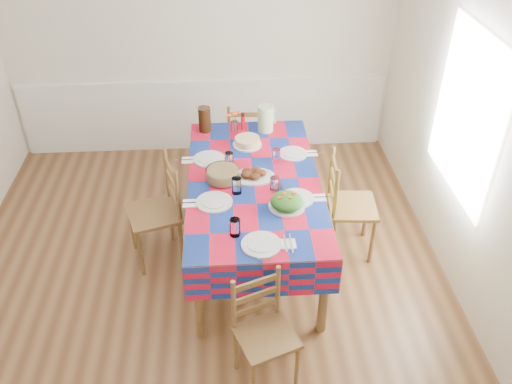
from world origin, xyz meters
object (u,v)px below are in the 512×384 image
(dining_table, at_px, (254,188))
(chair_far, at_px, (246,140))
(green_pitcher, at_px, (266,119))
(chair_left, at_px, (159,212))
(tea_pitcher, at_px, (205,119))
(chair_right, at_px, (347,206))
(meat_platter, at_px, (253,175))
(chair_near, at_px, (264,332))

(dining_table, relative_size, chair_far, 2.31)
(green_pitcher, relative_size, chair_left, 0.26)
(green_pitcher, distance_m, tea_pitcher, 0.62)
(chair_right, bearing_deg, dining_table, 94.76)
(green_pitcher, bearing_deg, chair_right, -51.85)
(dining_table, height_order, chair_far, chair_far)
(chair_right, bearing_deg, green_pitcher, 42.66)
(dining_table, relative_size, chair_left, 2.07)
(meat_platter, distance_m, chair_near, 1.49)
(chair_far, distance_m, chair_right, 1.64)
(meat_platter, height_order, chair_left, chair_left)
(tea_pitcher, bearing_deg, chair_far, 46.10)
(green_pitcher, relative_size, chair_near, 0.30)
(green_pitcher, height_order, tea_pitcher, green_pitcher)
(green_pitcher, bearing_deg, chair_near, -94.76)
(tea_pitcher, xyz_separation_m, chair_near, (0.43, -2.32, -0.53))
(dining_table, bearing_deg, meat_platter, 96.35)
(meat_platter, distance_m, tea_pitcher, 1.01)
(tea_pitcher, height_order, chair_near, tea_pitcher)
(chair_near, relative_size, chair_far, 0.97)
(meat_platter, distance_m, green_pitcher, 0.89)
(tea_pitcher, relative_size, chair_near, 0.28)
(tea_pitcher, distance_m, chair_right, 1.68)
(chair_near, height_order, chair_far, chair_far)
(tea_pitcher, bearing_deg, chair_near, -79.63)
(meat_platter, xyz_separation_m, chair_far, (0.00, 1.35, -0.42))
(meat_platter, xyz_separation_m, chair_near, (-0.01, -1.42, -0.43))
(chair_near, bearing_deg, chair_left, 100.38)
(dining_table, bearing_deg, chair_left, 179.05)
(meat_platter, xyz_separation_m, tea_pitcher, (-0.44, 0.90, 0.10))
(green_pitcher, height_order, chair_left, green_pitcher)
(dining_table, relative_size, chair_near, 2.39)
(green_pitcher, distance_m, chair_far, 0.74)
(chair_near, height_order, chair_right, chair_right)
(dining_table, height_order, chair_near, chair_near)
(tea_pitcher, distance_m, chair_left, 1.12)
(chair_left, bearing_deg, dining_table, 71.69)
(chair_left, bearing_deg, meat_platter, 73.84)
(green_pitcher, bearing_deg, meat_platter, -101.71)
(meat_platter, bearing_deg, chair_far, 89.98)
(chair_near, relative_size, chair_left, 0.87)
(dining_table, xyz_separation_m, chair_left, (-0.88, 0.01, -0.23))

